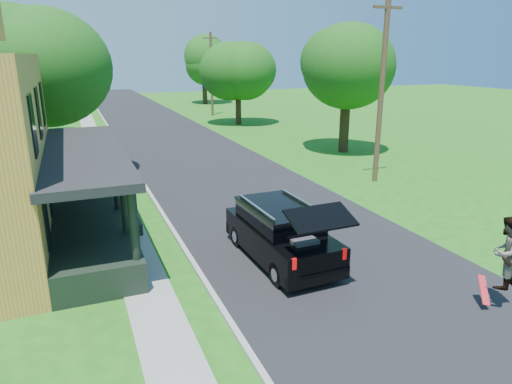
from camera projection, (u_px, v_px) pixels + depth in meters
name	position (u px, v px, depth m)	size (l,w,h in m)	color
ground	(347.00, 274.00, 13.38)	(140.00, 140.00, 0.00)	#1B5D12
street	(185.00, 149.00, 31.13)	(8.00, 120.00, 0.02)	black
curb	(124.00, 154.00, 29.67)	(0.15, 120.00, 0.12)	#9A9A95
sidewalk	(99.00, 156.00, 29.12)	(1.30, 120.00, 0.03)	gray
front_walk	(7.00, 247.00, 15.29)	(6.50, 1.20, 0.03)	gray
black_suv	(281.00, 233.00, 14.07)	(2.06, 5.06, 2.33)	black
skateboarder	(506.00, 252.00, 11.18)	(1.05, 0.91, 1.86)	black
skateboard	(484.00, 291.00, 11.56)	(0.47, 0.57, 0.61)	red
tree_left_mid	(21.00, 51.00, 22.10)	(7.56, 7.31, 9.80)	black
tree_left_far	(33.00, 61.00, 34.29)	(6.46, 6.56, 8.76)	black
tree_right_near	(347.00, 57.00, 28.65)	(6.84, 6.45, 9.04)	black
tree_right_mid	(237.00, 65.00, 40.75)	(5.83, 5.74, 8.52)	black
tree_right_far	(203.00, 59.00, 58.48)	(6.06, 6.03, 8.72)	black
utility_pole_near	(382.00, 89.00, 21.95)	(1.63, 0.27, 8.87)	#40291E
utility_pole_far	(211.00, 73.00, 47.27)	(1.57, 0.44, 8.42)	#40291E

